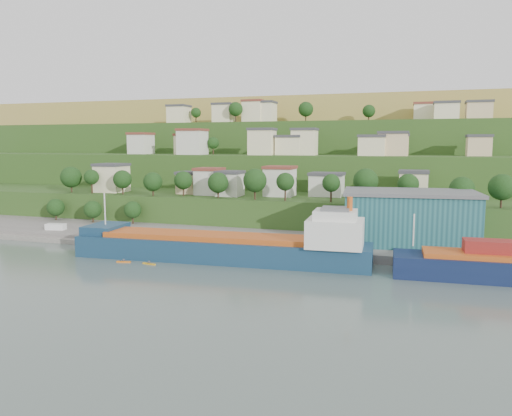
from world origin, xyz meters
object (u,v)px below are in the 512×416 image
at_px(warehouse, 409,217).
at_px(kayak_orange, 124,261).
at_px(caravan, 56,228).
at_px(cargo_ship_near, 229,249).

bearing_deg(warehouse, kayak_orange, -157.93).
height_order(warehouse, caravan, warehouse).
bearing_deg(caravan, cargo_ship_near, -22.07).
distance_m(caravan, kayak_orange, 40.93).
bearing_deg(warehouse, caravan, -179.30).
relative_size(caravan, kayak_orange, 1.69).
height_order(caravan, kayak_orange, caravan).
bearing_deg(cargo_ship_near, kayak_orange, -162.33).
relative_size(cargo_ship_near, caravan, 12.45).
xyz_separation_m(cargo_ship_near, kayak_orange, (-21.69, -8.32, -2.51)).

